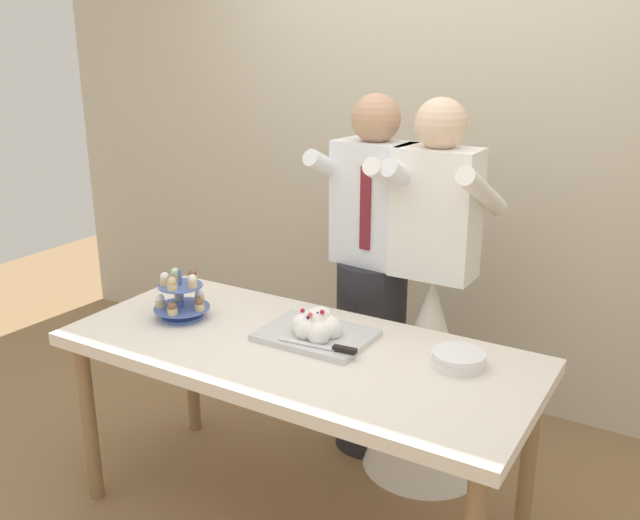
{
  "coord_description": "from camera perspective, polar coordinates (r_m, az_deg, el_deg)",
  "views": [
    {
      "loc": [
        1.3,
        -2.02,
        1.89
      ],
      "look_at": [
        0.01,
        0.15,
        1.07
      ],
      "focal_mm": 39.24,
      "sensor_mm": 36.0,
      "label": 1
    }
  ],
  "objects": [
    {
      "name": "person_bride",
      "position": [
        3.12,
        8.88,
        -7.11
      ],
      "size": [
        0.56,
        0.56,
        1.66
      ],
      "color": "white",
      "rests_on": "ground_plane"
    },
    {
      "name": "plate_stack",
      "position": [
        2.53,
        11.22,
        -7.9
      ],
      "size": [
        0.19,
        0.19,
        0.05
      ],
      "color": "white",
      "rests_on": "dessert_table"
    },
    {
      "name": "dessert_table",
      "position": [
        2.68,
        -1.91,
        -8.44
      ],
      "size": [
        1.8,
        0.8,
        0.78
      ],
      "color": "silver",
      "rests_on": "ground_plane"
    },
    {
      "name": "person_groom",
      "position": [
        3.19,
        4.24,
        -3.14
      ],
      "size": [
        0.51,
        0.53,
        1.66
      ],
      "color": "#232328",
      "rests_on": "ground_plane"
    },
    {
      "name": "main_cake_tray",
      "position": [
        2.69,
        -0.3,
        -5.62
      ],
      "size": [
        0.44,
        0.31,
        0.13
      ],
      "color": "silver",
      "rests_on": "dessert_table"
    },
    {
      "name": "cupcake_stand",
      "position": [
        2.92,
        -11.25,
        -3.03
      ],
      "size": [
        0.23,
        0.23,
        0.21
      ],
      "color": "#4C66B2",
      "rests_on": "dessert_table"
    },
    {
      "name": "rear_wall",
      "position": [
        3.69,
        10.01,
        10.8
      ],
      "size": [
        5.2,
        0.1,
        2.9
      ],
      "primitive_type": "cube",
      "color": "beige",
      "rests_on": "ground_plane"
    },
    {
      "name": "ground_plane",
      "position": [
        3.06,
        -1.76,
        -20.3
      ],
      "size": [
        8.0,
        8.0,
        0.0
      ],
      "primitive_type": "plane",
      "color": "olive"
    }
  ]
}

